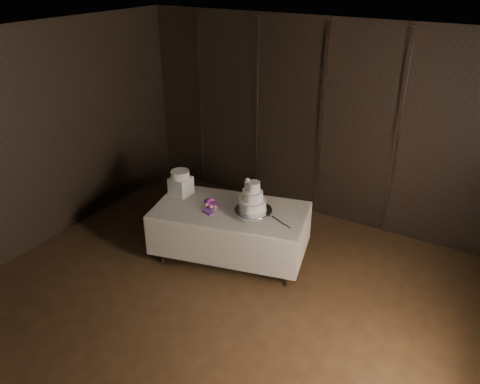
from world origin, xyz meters
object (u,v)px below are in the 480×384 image
bouquet (210,204)px  small_cake (180,174)px  display_table (230,232)px  box_pedestal (181,186)px  cake_stand (253,213)px  wedding_cake (251,199)px

bouquet → small_cake: bearing=167.6°
bouquet → small_cake: small_cake is taller
display_table → small_cake: small_cake is taller
bouquet → small_cake: (-0.58, 0.13, 0.24)m
box_pedestal → cake_stand: bearing=-0.6°
display_table → small_cake: (-0.81, 0.02, 0.64)m
cake_stand → bouquet: bearing=-168.8°
small_cake → box_pedestal: bearing=0.0°
display_table → box_pedestal: (-0.81, 0.02, 0.47)m
box_pedestal → wedding_cake: bearing=-1.4°
wedding_cake → bouquet: 0.59m
wedding_cake → small_cake: wedding_cake is taller
small_cake → display_table: bearing=-1.1°
cake_stand → wedding_cake: (-0.03, -0.02, 0.20)m
bouquet → wedding_cake: bearing=10.1°
wedding_cake → box_pedestal: size_ratio=1.49×
bouquet → box_pedestal: size_ratio=1.43×
wedding_cake → bouquet: (-0.55, -0.10, -0.18)m
display_table → box_pedestal: size_ratio=8.40×
wedding_cake → small_cake: bearing=-177.2°
wedding_cake → display_table: bearing=-178.0°
box_pedestal → display_table: bearing=-1.1°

